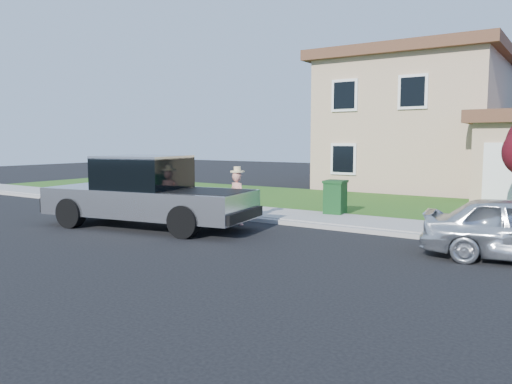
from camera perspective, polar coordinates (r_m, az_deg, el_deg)
ground at (r=12.53m, az=-3.93°, el=-5.52°), size 80.00×80.00×0.00m
curb at (r=14.41m, az=6.31°, el=-3.79°), size 40.00×0.20×0.12m
sidewalk at (r=15.38m, az=8.19°, el=-3.15°), size 40.00×2.00×0.15m
lawn at (r=19.51m, az=13.86°, el=-1.42°), size 40.00×7.00×0.10m
house at (r=26.85m, az=20.39°, el=7.01°), size 14.00×11.30×6.85m
pickup_truck at (r=14.57m, az=-12.32°, el=-0.22°), size 6.50×3.09×2.05m
woman at (r=14.66m, az=-2.13°, el=-0.61°), size 0.64×0.50×1.72m
trash_bin at (r=16.17m, az=9.04°, el=-0.53°), size 0.73×0.81×1.06m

